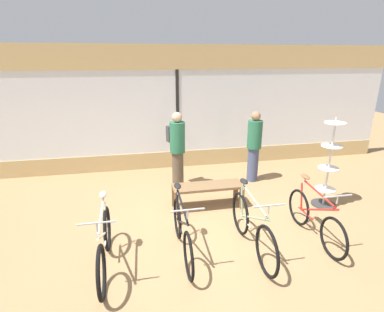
# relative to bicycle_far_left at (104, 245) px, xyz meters

# --- Properties ---
(ground_plane) EXTENTS (24.00, 24.00, 0.00)m
(ground_plane) POSITION_rel_bicycle_far_left_xyz_m (1.66, 0.59, -0.38)
(ground_plane) COLOR #99754C
(shop_back_wall) EXTENTS (12.00, 0.08, 3.20)m
(shop_back_wall) POSITION_rel_bicycle_far_left_xyz_m (1.66, 3.96, 1.25)
(shop_back_wall) COLOR tan
(shop_back_wall) RESTS_ON ground_plane
(bicycle_far_left) EXTENTS (0.46, 1.72, 1.03)m
(bicycle_far_left) POSITION_rel_bicycle_far_left_xyz_m (0.00, 0.00, 0.00)
(bicycle_far_left) COLOR black
(bicycle_far_left) RESTS_ON ground_plane
(bicycle_left) EXTENTS (0.46, 1.69, 1.02)m
(bicycle_left) POSITION_rel_bicycle_far_left_xyz_m (1.13, 0.12, 0.00)
(bicycle_left) COLOR black
(bicycle_left) RESTS_ON ground_plane
(bicycle_right) EXTENTS (0.46, 1.79, 1.04)m
(bicycle_right) POSITION_rel_bicycle_far_left_xyz_m (2.21, 0.01, 0.02)
(bicycle_right) COLOR black
(bicycle_right) RESTS_ON ground_plane
(bicycle_far_right) EXTENTS (0.46, 1.64, 1.01)m
(bicycle_far_right) POSITION_rel_bicycle_far_left_xyz_m (3.35, 0.11, -0.01)
(bicycle_far_right) COLOR black
(bicycle_far_right) RESTS_ON ground_plane
(accessory_rack) EXTENTS (0.48, 0.48, 1.82)m
(accessory_rack) POSITION_rel_bicycle_far_left_xyz_m (4.26, 1.14, 0.36)
(accessory_rack) COLOR #333333
(accessory_rack) RESTS_ON ground_plane
(display_bench) EXTENTS (1.40, 0.44, 0.48)m
(display_bench) POSITION_rel_bicycle_far_left_xyz_m (1.88, 1.52, 0.01)
(display_bench) COLOR brown
(display_bench) RESTS_ON ground_plane
(customer_near_rack) EXTENTS (0.36, 0.36, 1.71)m
(customer_near_rack) POSITION_rel_bicycle_far_left_xyz_m (3.29, 2.64, 0.52)
(customer_near_rack) COLOR #424C6B
(customer_near_rack) RESTS_ON ground_plane
(customer_by_window) EXTENTS (0.45, 0.55, 1.77)m
(customer_by_window) POSITION_rel_bicycle_far_left_xyz_m (1.44, 2.60, 0.57)
(customer_by_window) COLOR brown
(customer_by_window) RESTS_ON ground_plane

